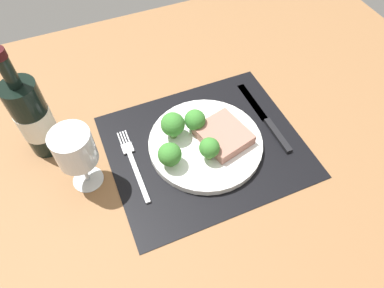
% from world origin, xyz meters
% --- Properties ---
extents(ground_plane, '(1.40, 1.10, 0.03)m').
position_xyz_m(ground_plane, '(0.00, 0.00, -0.01)').
color(ground_plane, brown).
extents(placemat, '(0.42, 0.35, 0.00)m').
position_xyz_m(placemat, '(0.00, 0.00, 0.00)').
color(placemat, black).
rests_on(placemat, ground_plane).
extents(plate, '(0.25, 0.25, 0.02)m').
position_xyz_m(plate, '(0.00, 0.00, 0.01)').
color(plate, white).
rests_on(plate, placemat).
extents(steak, '(0.12, 0.12, 0.02)m').
position_xyz_m(steak, '(0.04, -0.01, 0.03)').
color(steak, '#9E6B5B').
rests_on(steak, plate).
extents(broccoli_back_left, '(0.05, 0.05, 0.06)m').
position_xyz_m(broccoli_back_left, '(-0.09, -0.02, 0.05)').
color(broccoli_back_left, '#5B8942').
rests_on(broccoli_back_left, plate).
extents(broccoli_center, '(0.04, 0.04, 0.06)m').
position_xyz_m(broccoli_center, '(-0.01, -0.04, 0.05)').
color(broccoli_center, '#6B994C').
rests_on(broccoli_center, plate).
extents(broccoli_near_fork, '(0.05, 0.05, 0.06)m').
position_xyz_m(broccoli_near_fork, '(-0.01, 0.04, 0.05)').
color(broccoli_near_fork, '#5B8942').
rests_on(broccoli_near_fork, plate).
extents(broccoli_front_edge, '(0.05, 0.05, 0.06)m').
position_xyz_m(broccoli_front_edge, '(-0.06, 0.04, 0.06)').
color(broccoli_front_edge, '#5B8942').
rests_on(broccoli_front_edge, plate).
extents(fork, '(0.02, 0.19, 0.01)m').
position_xyz_m(fork, '(-0.16, 0.01, 0.01)').
color(fork, silver).
rests_on(fork, placemat).
extents(knife, '(0.02, 0.23, 0.01)m').
position_xyz_m(knife, '(0.16, 0.01, 0.01)').
color(knife, black).
rests_on(knife, placemat).
extents(wine_bottle, '(0.07, 0.07, 0.26)m').
position_xyz_m(wine_bottle, '(-0.32, 0.14, 0.09)').
color(wine_bottle, black).
rests_on(wine_bottle, ground_plane).
extents(wine_glass, '(0.08, 0.08, 0.15)m').
position_xyz_m(wine_glass, '(-0.26, 0.02, 0.10)').
color(wine_glass, silver).
rests_on(wine_glass, ground_plane).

